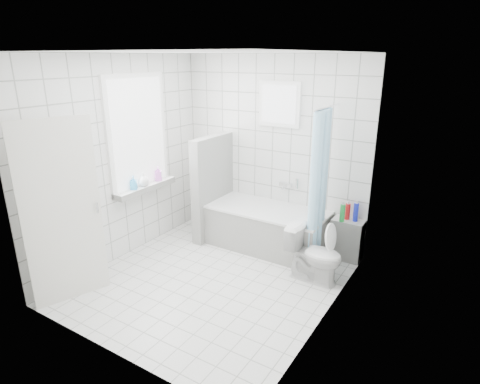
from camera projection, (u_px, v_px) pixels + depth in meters
The scene contains 19 objects.
ground at pixel (212, 280), 4.84m from camera, with size 3.00×3.00×0.00m, color white.
ceiling at pixel (207, 52), 4.00m from camera, with size 3.00×3.00×0.00m, color white.
wall_back at pixel (272, 151), 5.63m from camera, with size 2.80×0.02×2.60m, color white.
wall_front at pixel (100, 222), 3.22m from camera, with size 2.80×0.02×2.60m, color white.
wall_left at pixel (121, 160), 5.12m from camera, with size 0.02×3.00×2.60m, color white.
wall_right at pixel (332, 199), 3.73m from camera, with size 0.02×3.00×2.60m, color white.
window_left at pixel (139, 133), 5.24m from camera, with size 0.01×0.90×1.40m, color white.
window_back at pixel (279, 104), 5.34m from camera, with size 0.50×0.01×0.50m, color white.
window_sill at pixel (146, 188), 5.46m from camera, with size 0.18×1.02×0.08m, color white.
door at pixel (62, 214), 4.19m from camera, with size 0.04×0.80×2.00m, color silver.
bathtub at pixel (267, 228), 5.58m from camera, with size 1.64×0.77×0.58m.
partition_wall at pixel (213, 187), 5.84m from camera, with size 0.15×0.85×1.50m, color white.
tiled_ledge at pixel (347, 239), 5.27m from camera, with size 0.40×0.24×0.55m, color white.
toilet at pixel (315, 254), 4.75m from camera, with size 0.37×0.66×0.67m, color white.
curtain_rod at pixel (327, 107), 4.63m from camera, with size 0.02×0.02×0.80m, color silver.
shower_curtain at pixel (318, 184), 4.82m from camera, with size 0.14×0.48×1.78m, color #56C2FD, non-canonical shape.
tub_faucet at pixel (286, 185), 5.62m from camera, with size 0.18×0.06×0.06m, color silver.
sill_bottles at pixel (146, 178), 5.41m from camera, with size 0.16×0.59×0.21m.
ledge_bottles at pixel (349, 212), 5.13m from camera, with size 0.21×0.18×0.24m.
Camera 1 is at (2.52, -3.43, 2.57)m, focal length 30.00 mm.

